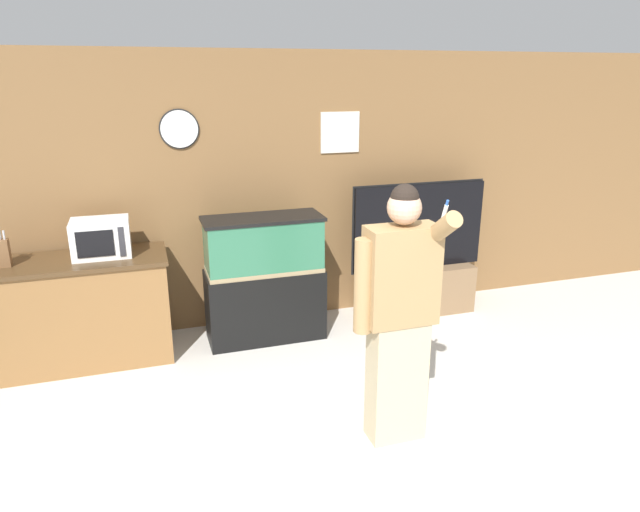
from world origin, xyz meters
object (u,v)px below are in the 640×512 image
(counter_island, at_px, (79,311))
(person_standing, at_px, (398,313))
(microwave, at_px, (101,238))
(tv_on_stand, at_px, (416,275))
(aquarium_on_stand, at_px, (264,279))

(counter_island, xyz_separation_m, person_standing, (2.10, -1.81, 0.45))
(microwave, distance_m, tv_on_stand, 3.06)
(aquarium_on_stand, height_order, person_standing, person_standing)
(aquarium_on_stand, xyz_separation_m, person_standing, (0.49, -1.79, 0.33))
(microwave, bearing_deg, tv_on_stand, 1.04)
(person_standing, bearing_deg, tv_on_stand, 59.37)
(tv_on_stand, distance_m, person_standing, 2.27)
(microwave, bearing_deg, person_standing, -44.85)
(counter_island, height_order, tv_on_stand, tv_on_stand)
(counter_island, xyz_separation_m, microwave, (0.24, 0.03, 0.62))
(microwave, xyz_separation_m, tv_on_stand, (2.98, 0.05, -0.68))
(microwave, bearing_deg, counter_island, -172.50)
(counter_island, relative_size, person_standing, 0.85)
(microwave, bearing_deg, aquarium_on_stand, -2.50)
(tv_on_stand, relative_size, person_standing, 0.81)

